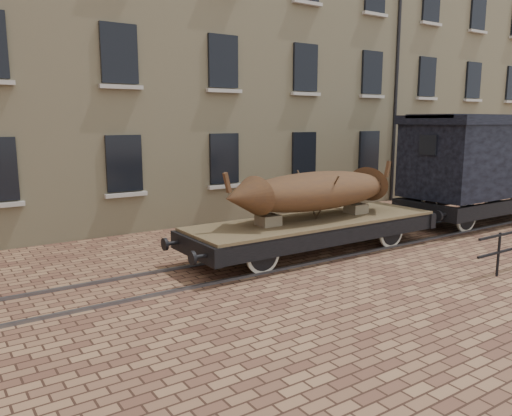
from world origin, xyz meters
TOP-DOWN VIEW (x-y plane):
  - ground at (0.00, 0.00)m, footprint 90.00×90.00m
  - warehouse_cream at (3.00, 9.99)m, footprint 40.00×10.19m
  - rail_track at (0.00, 0.00)m, footprint 30.00×1.52m
  - flatcar_wagon at (0.83, -0.00)m, footprint 7.93×2.15m
  - iron_boat at (0.88, 0.00)m, footprint 5.70×1.68m
  - goods_van at (8.38, 0.00)m, footprint 7.09×2.59m

SIDE VIEW (x-z plane):
  - ground at x=0.00m, z-range 0.00..0.00m
  - rail_track at x=0.00m, z-range 0.00..0.06m
  - flatcar_wagon at x=0.83m, z-range 0.15..1.34m
  - iron_boat at x=0.88m, z-range 0.98..2.38m
  - goods_van at x=8.38m, z-range 0.46..4.13m
  - warehouse_cream at x=3.00m, z-range 0.00..14.00m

